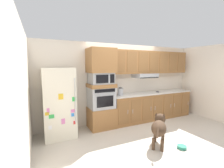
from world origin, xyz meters
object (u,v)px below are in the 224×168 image
Objects in this scene: microwave at (101,78)px; screwdriver at (158,92)px; electric_kettle at (120,92)px; dog at (159,127)px; built_in_oven at (101,97)px; dog_food_bowl at (182,147)px; refrigerator at (59,103)px.

microwave is 4.07× the size of screwdriver.
electric_kettle is 1.60m from dog.
dog_food_bowl is (1.16, -1.87, -0.87)m from built_in_oven.
microwave is 2.62m from dog_food_bowl.
microwave is (1.18, 0.07, 0.58)m from refrigerator.
microwave reaches higher than electric_kettle.
built_in_oven is at bearing 74.51° from dog.
electric_kettle reaches higher than dog_food_bowl.
refrigerator is 8.80× the size of dog_food_bowl.
built_in_oven reaches higher than dog.
screwdriver is at bearing -0.34° from refrigerator.
dog_food_bowl is (0.34, -0.36, -0.39)m from dog.
refrigerator is 1.18m from built_in_oven.
screwdriver is 0.20× the size of dog.
electric_kettle is 2.16m from dog_food_bowl.
dog_food_bowl is at bearing -37.66° from refrigerator.
dog_food_bowl is (2.34, -1.80, -0.85)m from refrigerator.
microwave is at bearing 74.50° from dog.
microwave reaches higher than dog.
screwdriver reaches higher than dog.
refrigerator is at bearing -176.71° from microwave.
electric_kettle is at bearing -4.49° from built_in_oven.
dog is 3.99× the size of dog_food_bowl.
screwdriver is at bearing -1.59° from electric_kettle.
microwave is 2.01m from dog.
built_in_oven is at bearing 179.23° from microwave.
dog is at bearing -81.48° from electric_kettle.
screwdriver is 0.79× the size of dog_food_bowl.
microwave reaches higher than screwdriver.
screwdriver is at bearing 5.60° from dog.
electric_kettle is (0.60, -0.05, 0.13)m from built_in_oven.
dog reaches higher than dog_food_bowl.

